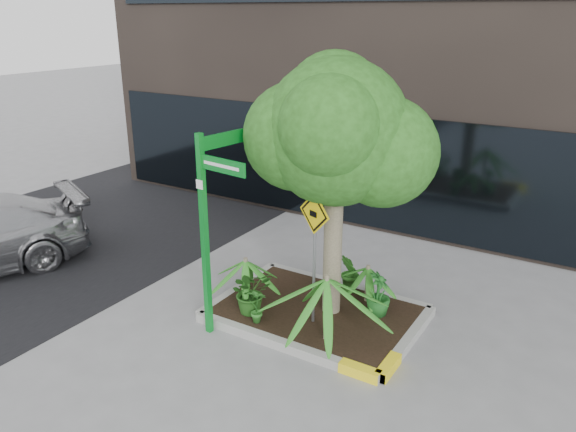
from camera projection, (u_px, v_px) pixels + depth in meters
The scene contains 13 objects.
ground at pixel (297, 322), 9.21m from camera, with size 80.00×80.00×0.00m, color gray.
asphalt_road at pixel (45, 242), 12.41m from camera, with size 7.00×80.00×0.01m, color black.
planter at pixel (317, 313), 9.28m from camera, with size 3.35×2.36×0.15m.
tree at pixel (336, 132), 8.28m from camera, with size 2.85×2.52×4.27m.
palm_front at pixel (327, 279), 8.13m from camera, with size 1.20×1.20×1.33m.
palm_left at pixel (246, 261), 9.38m from camera, with size 0.87×0.87×0.97m.
palm_back at pixel (368, 268), 9.37m from camera, with size 0.74×0.74×0.82m.
shrub_a at pixel (251, 291), 9.10m from camera, with size 0.67×0.67×0.74m, color #1F5016.
shrub_b at pixel (378, 294), 9.03m from camera, with size 0.41×0.41×0.72m, color #1C5E1E.
shrub_c at pixel (257, 305), 8.82m from camera, with size 0.32×0.32×0.60m, color #2A7123.
shrub_d at pixel (350, 273), 9.76m from camera, with size 0.40×0.40×0.73m, color #255E1B.
street_sign_post at pixel (209, 214), 8.28m from camera, with size 0.94×1.01×3.19m.
cattle_sign at pixel (314, 236), 8.44m from camera, with size 0.63×0.26×2.17m.
Camera 1 is at (4.10, -6.94, 4.78)m, focal length 35.00 mm.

